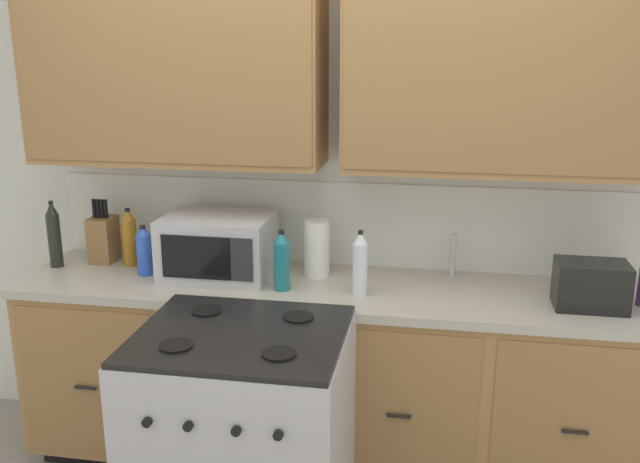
{
  "coord_description": "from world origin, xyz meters",
  "views": [
    {
      "loc": [
        0.46,
        -2.55,
        1.96
      ],
      "look_at": [
        -0.03,
        0.27,
        1.16
      ],
      "focal_mm": 39.12,
      "sensor_mm": 36.0,
      "label": 1
    }
  ],
  "objects_px": {
    "bottle_teal": "(282,261)",
    "bottle_blue": "(144,251)",
    "bottle_clear": "(360,264)",
    "paper_towel_roll": "(317,248)",
    "microwave": "(218,246)",
    "toaster": "(591,285)",
    "bottle_amber": "(129,238)",
    "bottle_dark": "(54,235)",
    "stove_range": "(244,447)",
    "knife_block": "(103,238)"
  },
  "relations": [
    {
      "from": "knife_block",
      "to": "bottle_dark",
      "type": "distance_m",
      "value": 0.22
    },
    {
      "from": "bottle_teal",
      "to": "bottle_blue",
      "type": "bearing_deg",
      "value": 172.72
    },
    {
      "from": "toaster",
      "to": "paper_towel_roll",
      "type": "relative_size",
      "value": 1.08
    },
    {
      "from": "paper_towel_roll",
      "to": "bottle_teal",
      "type": "relative_size",
      "value": 0.98
    },
    {
      "from": "toaster",
      "to": "bottle_amber",
      "type": "distance_m",
      "value": 2.06
    },
    {
      "from": "stove_range",
      "to": "bottle_dark",
      "type": "height_order",
      "value": "bottle_dark"
    },
    {
      "from": "stove_range",
      "to": "microwave",
      "type": "xyz_separation_m",
      "value": [
        -0.3,
        0.67,
        0.58
      ]
    },
    {
      "from": "paper_towel_roll",
      "to": "stove_range",
      "type": "bearing_deg",
      "value": -101.09
    },
    {
      "from": "paper_towel_roll",
      "to": "bottle_teal",
      "type": "height_order",
      "value": "bottle_teal"
    },
    {
      "from": "paper_towel_roll",
      "to": "bottle_dark",
      "type": "bearing_deg",
      "value": -176.32
    },
    {
      "from": "knife_block",
      "to": "bottle_teal",
      "type": "xyz_separation_m",
      "value": [
        0.94,
        -0.24,
        0.01
      ]
    },
    {
      "from": "toaster",
      "to": "bottle_dark",
      "type": "bearing_deg",
      "value": 177.27
    },
    {
      "from": "bottle_teal",
      "to": "bottle_clear",
      "type": "relative_size",
      "value": 0.94
    },
    {
      "from": "microwave",
      "to": "paper_towel_roll",
      "type": "distance_m",
      "value": 0.45
    },
    {
      "from": "microwave",
      "to": "bottle_clear",
      "type": "distance_m",
      "value": 0.68
    },
    {
      "from": "stove_range",
      "to": "toaster",
      "type": "xyz_separation_m",
      "value": [
        1.29,
        0.55,
        0.53
      ]
    },
    {
      "from": "microwave",
      "to": "knife_block",
      "type": "height_order",
      "value": "knife_block"
    },
    {
      "from": "toaster",
      "to": "bottle_clear",
      "type": "relative_size",
      "value": 0.99
    },
    {
      "from": "toaster",
      "to": "bottle_amber",
      "type": "height_order",
      "value": "bottle_amber"
    },
    {
      "from": "microwave",
      "to": "bottle_blue",
      "type": "xyz_separation_m",
      "value": [
        -0.34,
        -0.05,
        -0.03
      ]
    },
    {
      "from": "bottle_clear",
      "to": "bottle_amber",
      "type": "xyz_separation_m",
      "value": [
        -1.12,
        0.21,
        -0.0
      ]
    },
    {
      "from": "stove_range",
      "to": "bottle_dark",
      "type": "bearing_deg",
      "value": 148.91
    },
    {
      "from": "toaster",
      "to": "bottle_blue",
      "type": "relative_size",
      "value": 1.2
    },
    {
      "from": "bottle_teal",
      "to": "bottle_blue",
      "type": "relative_size",
      "value": 1.14
    },
    {
      "from": "microwave",
      "to": "bottle_teal",
      "type": "relative_size",
      "value": 1.8
    },
    {
      "from": "microwave",
      "to": "paper_towel_roll",
      "type": "bearing_deg",
      "value": 9.24
    },
    {
      "from": "stove_range",
      "to": "bottle_dark",
      "type": "relative_size",
      "value": 2.98
    },
    {
      "from": "bottle_dark",
      "to": "bottle_teal",
      "type": "bearing_deg",
      "value": -6.29
    },
    {
      "from": "knife_block",
      "to": "bottle_dark",
      "type": "xyz_separation_m",
      "value": [
        -0.19,
        -0.11,
        0.04
      ]
    },
    {
      "from": "toaster",
      "to": "paper_towel_roll",
      "type": "distance_m",
      "value": 1.17
    },
    {
      "from": "stove_range",
      "to": "microwave",
      "type": "bearing_deg",
      "value": 113.88
    },
    {
      "from": "bottle_amber",
      "to": "knife_block",
      "type": "bearing_deg",
      "value": 168.11
    },
    {
      "from": "bottle_blue",
      "to": "microwave",
      "type": "bearing_deg",
      "value": 8.07
    },
    {
      "from": "microwave",
      "to": "bottle_dark",
      "type": "xyz_separation_m",
      "value": [
        -0.8,
        -0.01,
        0.02
      ]
    },
    {
      "from": "microwave",
      "to": "bottle_dark",
      "type": "distance_m",
      "value": 0.8
    },
    {
      "from": "paper_towel_roll",
      "to": "microwave",
      "type": "bearing_deg",
      "value": -170.76
    },
    {
      "from": "knife_block",
      "to": "bottle_blue",
      "type": "bearing_deg",
      "value": -28.87
    },
    {
      "from": "toaster",
      "to": "bottle_amber",
      "type": "bearing_deg",
      "value": 174.59
    },
    {
      "from": "bottle_blue",
      "to": "bottle_amber",
      "type": "bearing_deg",
      "value": 136.33
    },
    {
      "from": "bottle_dark",
      "to": "bottle_clear",
      "type": "bearing_deg",
      "value": -4.98
    },
    {
      "from": "microwave",
      "to": "bottle_amber",
      "type": "height_order",
      "value": "microwave"
    },
    {
      "from": "bottle_clear",
      "to": "paper_towel_roll",
      "type": "bearing_deg",
      "value": 136.89
    },
    {
      "from": "toaster",
      "to": "bottle_clear",
      "type": "bearing_deg",
      "value": -179.19
    },
    {
      "from": "bottle_amber",
      "to": "stove_range",
      "type": "bearing_deg",
      "value": -44.36
    },
    {
      "from": "microwave",
      "to": "toaster",
      "type": "relative_size",
      "value": 1.71
    },
    {
      "from": "bottle_blue",
      "to": "bottle_amber",
      "type": "height_order",
      "value": "bottle_amber"
    },
    {
      "from": "toaster",
      "to": "paper_towel_roll",
      "type": "bearing_deg",
      "value": 170.41
    },
    {
      "from": "microwave",
      "to": "bottle_amber",
      "type": "bearing_deg",
      "value": 171.11
    },
    {
      "from": "toaster",
      "to": "bottle_amber",
      "type": "xyz_separation_m",
      "value": [
        -2.05,
        0.19,
        0.04
      ]
    },
    {
      "from": "knife_block",
      "to": "paper_towel_roll",
      "type": "xyz_separation_m",
      "value": [
        1.05,
        -0.03,
        0.01
      ]
    }
  ]
}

